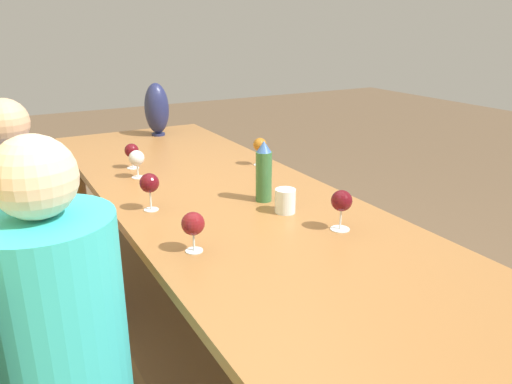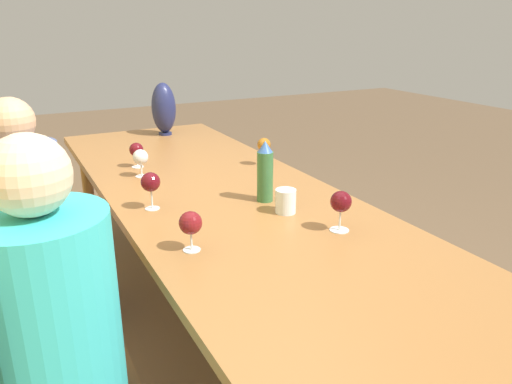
{
  "view_description": "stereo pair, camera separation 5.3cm",
  "coord_description": "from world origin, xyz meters",
  "px_view_note": "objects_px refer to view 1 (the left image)",
  "views": [
    {
      "loc": [
        -1.77,
        0.87,
        1.48
      ],
      "look_at": [
        -0.2,
        0.0,
        0.86
      ],
      "focal_mm": 35.0,
      "sensor_mm": 36.0,
      "label": 1
    },
    {
      "loc": [
        -1.8,
        0.83,
        1.48
      ],
      "look_at": [
        -0.2,
        0.0,
        0.86
      ],
      "focal_mm": 35.0,
      "sensor_mm": 36.0,
      "label": 2
    }
  ],
  "objects_px": {
    "wine_glass_3": "(137,159)",
    "person_far": "(23,214)",
    "water_tumbler": "(285,201)",
    "wine_glass_0": "(342,202)",
    "wine_glass_2": "(132,151)",
    "vase": "(157,109)",
    "wine_glass_4": "(193,224)",
    "water_bottle": "(264,172)",
    "person_near": "(66,348)",
    "wine_glass_5": "(260,145)",
    "chair_far": "(5,239)",
    "wine_glass_6": "(149,184)"
  },
  "relations": [
    {
      "from": "water_bottle",
      "to": "person_far",
      "type": "distance_m",
      "value": 1.18
    },
    {
      "from": "vase",
      "to": "wine_glass_4",
      "type": "distance_m",
      "value": 1.78
    },
    {
      "from": "wine_glass_0",
      "to": "person_far",
      "type": "distance_m",
      "value": 1.51
    },
    {
      "from": "wine_glass_2",
      "to": "wine_glass_5",
      "type": "distance_m",
      "value": 0.65
    },
    {
      "from": "water_tumbler",
      "to": "person_far",
      "type": "bearing_deg",
      "value": 45.22
    },
    {
      "from": "water_tumbler",
      "to": "wine_glass_6",
      "type": "height_order",
      "value": "wine_glass_6"
    },
    {
      "from": "wine_glass_3",
      "to": "person_near",
      "type": "height_order",
      "value": "person_near"
    },
    {
      "from": "wine_glass_2",
      "to": "vase",
      "type": "bearing_deg",
      "value": -28.29
    },
    {
      "from": "wine_glass_3",
      "to": "person_far",
      "type": "distance_m",
      "value": 0.59
    },
    {
      "from": "person_near",
      "to": "person_far",
      "type": "height_order",
      "value": "person_near"
    },
    {
      "from": "wine_glass_3",
      "to": "person_far",
      "type": "bearing_deg",
      "value": 73.09
    },
    {
      "from": "wine_glass_0",
      "to": "wine_glass_2",
      "type": "height_order",
      "value": "wine_glass_0"
    },
    {
      "from": "water_tumbler",
      "to": "chair_far",
      "type": "distance_m",
      "value": 1.36
    },
    {
      "from": "wine_glass_3",
      "to": "wine_glass_5",
      "type": "xyz_separation_m",
      "value": [
        -0.1,
        -0.62,
        0.01
      ]
    },
    {
      "from": "water_tumbler",
      "to": "water_bottle",
      "type": "bearing_deg",
      "value": 2.52
    },
    {
      "from": "wine_glass_2",
      "to": "wine_glass_6",
      "type": "relative_size",
      "value": 0.84
    },
    {
      "from": "wine_glass_2",
      "to": "wine_glass_4",
      "type": "xyz_separation_m",
      "value": [
        -1.05,
        0.1,
        0.01
      ]
    },
    {
      "from": "wine_glass_2",
      "to": "wine_glass_5",
      "type": "relative_size",
      "value": 0.89
    },
    {
      "from": "water_tumbler",
      "to": "wine_glass_0",
      "type": "height_order",
      "value": "wine_glass_0"
    },
    {
      "from": "water_tumbler",
      "to": "person_near",
      "type": "distance_m",
      "value": 0.97
    },
    {
      "from": "wine_glass_0",
      "to": "wine_glass_3",
      "type": "distance_m",
      "value": 1.07
    },
    {
      "from": "vase",
      "to": "wine_glass_0",
      "type": "distance_m",
      "value": 1.81
    },
    {
      "from": "vase",
      "to": "wine_glass_0",
      "type": "bearing_deg",
      "value": -177.6
    },
    {
      "from": "vase",
      "to": "wine_glass_4",
      "type": "xyz_separation_m",
      "value": [
        -1.72,
        0.46,
        -0.08
      ]
    },
    {
      "from": "chair_far",
      "to": "wine_glass_5",
      "type": "bearing_deg",
      "value": -101.58
    },
    {
      "from": "wine_glass_2",
      "to": "chair_far",
      "type": "relative_size",
      "value": 0.13
    },
    {
      "from": "wine_glass_4",
      "to": "wine_glass_6",
      "type": "bearing_deg",
      "value": 0.95
    },
    {
      "from": "vase",
      "to": "person_near",
      "type": "distance_m",
      "value": 2.12
    },
    {
      "from": "water_tumbler",
      "to": "wine_glass_4",
      "type": "height_order",
      "value": "wine_glass_4"
    },
    {
      "from": "wine_glass_5",
      "to": "wine_glass_6",
      "type": "xyz_separation_m",
      "value": [
        -0.35,
        0.7,
        0.01
      ]
    },
    {
      "from": "wine_glass_5",
      "to": "wine_glass_0",
      "type": "bearing_deg",
      "value": 169.63
    },
    {
      "from": "water_bottle",
      "to": "wine_glass_5",
      "type": "distance_m",
      "value": 0.54
    },
    {
      "from": "water_bottle",
      "to": "wine_glass_5",
      "type": "relative_size",
      "value": 1.77
    },
    {
      "from": "wine_glass_2",
      "to": "wine_glass_0",
      "type": "bearing_deg",
      "value": -159.08
    },
    {
      "from": "wine_glass_4",
      "to": "person_far",
      "type": "bearing_deg",
      "value": 23.2
    },
    {
      "from": "wine_glass_4",
      "to": "wine_glass_5",
      "type": "relative_size",
      "value": 0.94
    },
    {
      "from": "water_bottle",
      "to": "person_far",
      "type": "xyz_separation_m",
      "value": [
        0.73,
        0.89,
        -0.27
      ]
    },
    {
      "from": "vase",
      "to": "person_near",
      "type": "xyz_separation_m",
      "value": [
        -1.9,
        0.9,
        -0.28
      ]
    },
    {
      "from": "wine_glass_6",
      "to": "person_near",
      "type": "relative_size",
      "value": 0.12
    },
    {
      "from": "water_bottle",
      "to": "wine_glass_6",
      "type": "height_order",
      "value": "water_bottle"
    },
    {
      "from": "person_far",
      "to": "chair_far",
      "type": "bearing_deg",
      "value": 90.0
    },
    {
      "from": "wine_glass_0",
      "to": "chair_far",
      "type": "xyz_separation_m",
      "value": [
        1.13,
        1.07,
        -0.36
      ]
    },
    {
      "from": "wine_glass_3",
      "to": "wine_glass_4",
      "type": "distance_m",
      "value": 0.88
    },
    {
      "from": "wine_glass_5",
      "to": "person_near",
      "type": "bearing_deg",
      "value": 130.31
    },
    {
      "from": "wine_glass_4",
      "to": "wine_glass_6",
      "type": "relative_size",
      "value": 0.9
    },
    {
      "from": "person_far",
      "to": "water_bottle",
      "type": "bearing_deg",
      "value": -129.4
    },
    {
      "from": "water_tumbler",
      "to": "chair_far",
      "type": "height_order",
      "value": "chair_far"
    },
    {
      "from": "vase",
      "to": "wine_glass_2",
      "type": "xyz_separation_m",
      "value": [
        -0.67,
        0.36,
        -0.08
      ]
    },
    {
      "from": "vase",
      "to": "person_far",
      "type": "distance_m",
      "value": 1.17
    },
    {
      "from": "wine_glass_3",
      "to": "person_near",
      "type": "relative_size",
      "value": 0.11
    }
  ]
}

